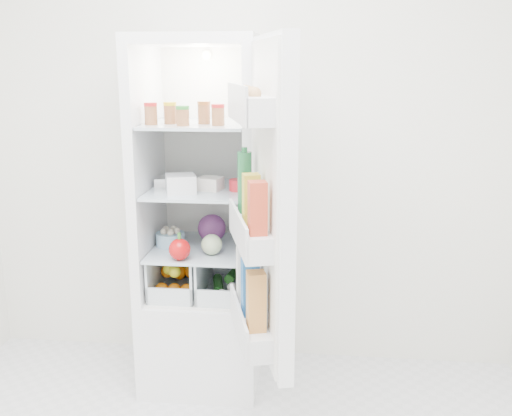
# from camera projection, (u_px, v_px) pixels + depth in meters

# --- Properties ---
(room_walls) EXTENTS (3.02, 3.02, 2.61)m
(room_walls) POSITION_uv_depth(u_px,v_px,m) (181.00, 90.00, 1.58)
(room_walls) COLOR white
(room_walls) RESTS_ON ground
(refrigerator) EXTENTS (0.60, 0.60, 1.80)m
(refrigerator) POSITION_uv_depth(u_px,v_px,m) (205.00, 258.00, 3.03)
(refrigerator) COLOR white
(refrigerator) RESTS_ON ground
(shelf_low) EXTENTS (0.49, 0.53, 0.01)m
(shelf_low) POSITION_uv_depth(u_px,v_px,m) (202.00, 248.00, 2.95)
(shelf_low) COLOR silver
(shelf_low) RESTS_ON refrigerator
(shelf_mid) EXTENTS (0.49, 0.53, 0.02)m
(shelf_mid) POSITION_uv_depth(u_px,v_px,m) (200.00, 190.00, 2.88)
(shelf_mid) COLOR silver
(shelf_mid) RESTS_ON refrigerator
(shelf_top) EXTENTS (0.49, 0.53, 0.02)m
(shelf_top) POSITION_uv_depth(u_px,v_px,m) (199.00, 124.00, 2.80)
(shelf_top) COLOR silver
(shelf_top) RESTS_ON refrigerator
(crisper_left) EXTENTS (0.23, 0.46, 0.22)m
(crisper_left) POSITION_uv_depth(u_px,v_px,m) (180.00, 271.00, 3.00)
(crisper_left) COLOR silver
(crisper_left) RESTS_ON refrigerator
(crisper_right) EXTENTS (0.23, 0.46, 0.22)m
(crisper_right) POSITION_uv_depth(u_px,v_px,m) (225.00, 272.00, 2.97)
(crisper_right) COLOR silver
(crisper_right) RESTS_ON refrigerator
(condiment_jars) EXTENTS (0.38, 0.16, 0.08)m
(condiment_jars) POSITION_uv_depth(u_px,v_px,m) (185.00, 116.00, 2.68)
(condiment_jars) COLOR #B21919
(condiment_jars) RESTS_ON shelf_top
(squeeze_bottle) EXTENTS (0.05, 0.05, 0.18)m
(squeeze_bottle) POSITION_uv_depth(u_px,v_px,m) (246.00, 101.00, 2.92)
(squeeze_bottle) COLOR white
(squeeze_bottle) RESTS_ON shelf_top
(tub_white) EXTENTS (0.18, 0.18, 0.09)m
(tub_white) POSITION_uv_depth(u_px,v_px,m) (181.00, 184.00, 2.76)
(tub_white) COLOR silver
(tub_white) RESTS_ON shelf_mid
(tub_cream) EXTENTS (0.13, 0.13, 0.06)m
(tub_cream) POSITION_uv_depth(u_px,v_px,m) (210.00, 184.00, 2.83)
(tub_cream) COLOR silver
(tub_cream) RESTS_ON shelf_mid
(tin_red) EXTENTS (0.09, 0.09, 0.06)m
(tin_red) POSITION_uv_depth(u_px,v_px,m) (238.00, 185.00, 2.81)
(tin_red) COLOR red
(tin_red) RESTS_ON shelf_mid
(foil_tray) EXTENTS (0.19, 0.15, 0.04)m
(foil_tray) POSITION_uv_depth(u_px,v_px,m) (172.00, 181.00, 2.94)
(foil_tray) COLOR silver
(foil_tray) RESTS_ON shelf_mid
(red_cabbage) EXTENTS (0.15, 0.15, 0.15)m
(red_cabbage) POSITION_uv_depth(u_px,v_px,m) (212.00, 228.00, 3.02)
(red_cabbage) COLOR #591E56
(red_cabbage) RESTS_ON shelf_low
(bell_pepper) EXTENTS (0.11, 0.11, 0.11)m
(bell_pepper) POSITION_uv_depth(u_px,v_px,m) (180.00, 249.00, 2.74)
(bell_pepper) COLOR #B90B0D
(bell_pepper) RESTS_ON shelf_low
(mushroom_bowl) EXTENTS (0.15, 0.15, 0.07)m
(mushroom_bowl) POSITION_uv_depth(u_px,v_px,m) (170.00, 239.00, 2.96)
(mushroom_bowl) COLOR #98C6E3
(mushroom_bowl) RESTS_ON shelf_low
(salad_bag) EXTENTS (0.10, 0.10, 0.10)m
(salad_bag) POSITION_uv_depth(u_px,v_px,m) (212.00, 245.00, 2.82)
(salad_bag) COLOR #B2C594
(salad_bag) RESTS_ON shelf_low
(citrus_pile) EXTENTS (0.20, 0.31, 0.16)m
(citrus_pile) POSITION_uv_depth(u_px,v_px,m) (177.00, 277.00, 2.97)
(citrus_pile) COLOR orange
(citrus_pile) RESTS_ON refrigerator
(veg_pile) EXTENTS (0.16, 0.30, 0.10)m
(veg_pile) POSITION_uv_depth(u_px,v_px,m) (226.00, 281.00, 2.98)
(veg_pile) COLOR #184A19
(veg_pile) RESTS_ON refrigerator
(fridge_door) EXTENTS (0.31, 0.59, 1.30)m
(fridge_door) POSITION_uv_depth(u_px,v_px,m) (265.00, 211.00, 2.28)
(fridge_door) COLOR white
(fridge_door) RESTS_ON refrigerator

